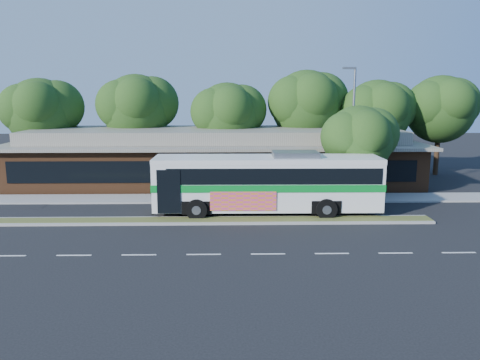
{
  "coord_description": "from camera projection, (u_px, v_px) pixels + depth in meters",
  "views": [
    {
      "loc": [
        1.26,
        -25.74,
        7.43
      ],
      "look_at": [
        1.86,
        3.08,
        2.0
      ],
      "focal_mm": 35.0,
      "sensor_mm": 36.0,
      "label": 1
    }
  ],
  "objects": [
    {
      "name": "sidewalk",
      "position": [
        213.0,
        198.0,
        32.92
      ],
      "size": [
        44.0,
        2.6,
        0.12
      ],
      "primitive_type": "cube",
      "color": "gray",
      "rests_on": "ground"
    },
    {
      "name": "median_strip",
      "position": [
        209.0,
        220.0,
        27.22
      ],
      "size": [
        26.0,
        1.1,
        0.15
      ],
      "primitive_type": "cube",
      "color": "#545B26",
      "rests_on": "ground"
    },
    {
      "name": "tree_bg_b",
      "position": [
        142.0,
        107.0,
        41.23
      ],
      "size": [
        6.69,
        6.0,
        9.0
      ],
      "color": "black",
      "rests_on": "ground"
    },
    {
      "name": "tree_bg_e",
      "position": [
        381.0,
        112.0,
        40.75
      ],
      "size": [
        6.47,
        5.8,
        8.5
      ],
      "color": "black",
      "rests_on": "ground"
    },
    {
      "name": "ground",
      "position": [
        209.0,
        225.0,
        26.64
      ],
      "size": [
        120.0,
        120.0,
        0.0
      ],
      "primitive_type": "plane",
      "color": "black",
      "rests_on": "ground"
    },
    {
      "name": "sidewalk_tree",
      "position": [
        362.0,
        138.0,
        31.99
      ],
      "size": [
        5.27,
        4.72,
        6.55
      ],
      "color": "black",
      "rests_on": "ground"
    },
    {
      "name": "tree_bg_f",
      "position": [
        444.0,
        108.0,
        41.8
      ],
      "size": [
        6.69,
        6.0,
        8.92
      ],
      "color": "black",
      "rests_on": "ground"
    },
    {
      "name": "tree_bg_d",
      "position": [
        311.0,
        104.0,
        41.49
      ],
      "size": [
        6.91,
        6.2,
        9.37
      ],
      "color": "black",
      "rests_on": "ground"
    },
    {
      "name": "tree_bg_a",
      "position": [
        46.0,
        111.0,
        40.13
      ],
      "size": [
        6.47,
        5.8,
        8.63
      ],
      "color": "black",
      "rests_on": "ground"
    },
    {
      "name": "tree_bg_c",
      "position": [
        232.0,
        114.0,
        40.5
      ],
      "size": [
        6.24,
        5.6,
        8.26
      ],
      "color": "black",
      "rests_on": "ground"
    },
    {
      "name": "lamp_post",
      "position": [
        352.0,
        130.0,
        31.82
      ],
      "size": [
        0.93,
        0.18,
        9.07
      ],
      "color": "slate",
      "rests_on": "ground"
    },
    {
      "name": "plaza_building",
      "position": [
        215.0,
        157.0,
        39.01
      ],
      "size": [
        33.2,
        11.2,
        4.45
      ],
      "color": "#59331C",
      "rests_on": "ground"
    },
    {
      "name": "transit_bus",
      "position": [
        268.0,
        179.0,
        28.67
      ],
      "size": [
        13.85,
        3.36,
        3.88
      ],
      "rotation": [
        0.0,
        0.0,
        -0.01
      ],
      "color": "silver",
      "rests_on": "ground"
    }
  ]
}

